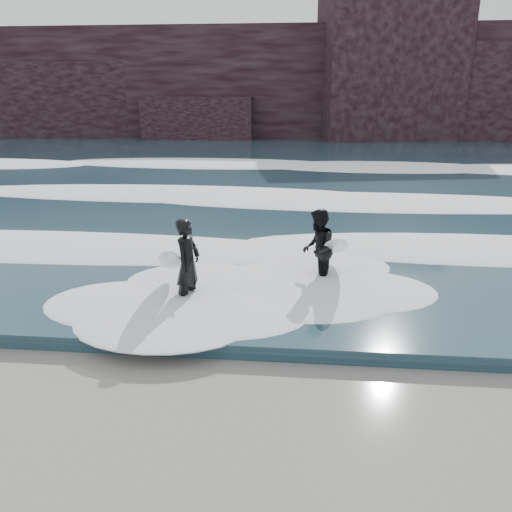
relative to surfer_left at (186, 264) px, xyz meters
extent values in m
plane|color=brown|center=(0.78, -5.24, -1.01)|extent=(120.00, 120.00, 0.00)
cube|color=#1F3A48|center=(0.78, 23.76, -0.86)|extent=(90.00, 52.00, 0.30)
cube|color=black|center=(0.78, 40.76, 3.99)|extent=(70.00, 9.00, 10.00)
ellipsoid|color=white|center=(0.78, 3.76, -0.61)|extent=(60.00, 3.20, 0.20)
ellipsoid|color=white|center=(0.78, 10.76, -0.59)|extent=(60.00, 4.00, 0.24)
ellipsoid|color=white|center=(0.78, 19.76, -0.56)|extent=(60.00, 4.80, 0.30)
imported|color=black|center=(0.05, -0.01, 0.00)|extent=(0.66, 0.84, 2.02)
ellipsoid|color=white|center=(-0.35, 0.04, 0.04)|extent=(0.86, 1.73, 1.06)
imported|color=black|center=(2.88, 1.43, -0.04)|extent=(0.83, 1.02, 1.96)
ellipsoid|color=white|center=(3.30, 1.43, 0.04)|extent=(0.58, 1.99, 1.06)
camera|label=1|loc=(2.49, -10.03, 3.60)|focal=35.00mm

